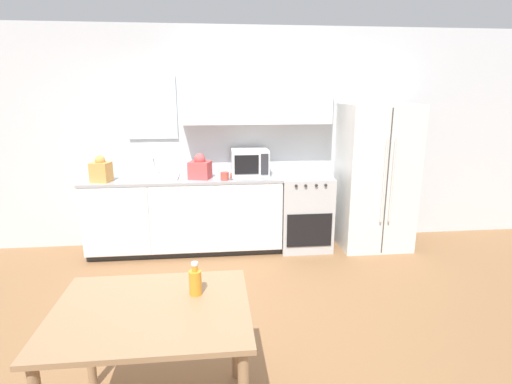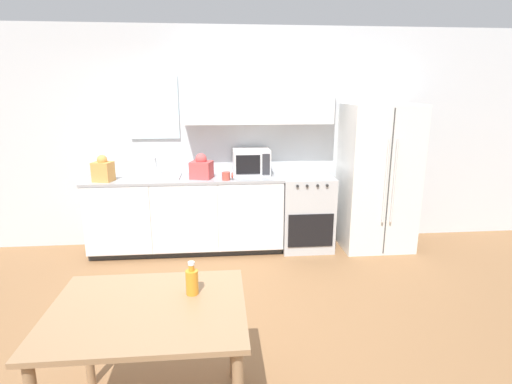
{
  "view_description": "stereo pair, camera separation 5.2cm",
  "coord_description": "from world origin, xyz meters",
  "px_view_note": "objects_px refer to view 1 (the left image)",
  "views": [
    {
      "loc": [
        0.07,
        -2.97,
        1.95
      ],
      "look_at": [
        0.45,
        0.52,
        1.05
      ],
      "focal_mm": 28.0,
      "sensor_mm": 36.0,
      "label": 1
    },
    {
      "loc": [
        0.12,
        -2.97,
        1.95
      ],
      "look_at": [
        0.45,
        0.52,
        1.05
      ],
      "focal_mm": 28.0,
      "sensor_mm": 36.0,
      "label": 2
    }
  ],
  "objects_px": {
    "oven_range": "(304,212)",
    "drink_bottle": "(195,281)",
    "coffee_mug": "(225,176)",
    "refrigerator": "(375,177)",
    "microwave": "(250,162)",
    "dining_table": "(152,326)"
  },
  "relations": [
    {
      "from": "dining_table",
      "to": "drink_bottle",
      "type": "height_order",
      "value": "drink_bottle"
    },
    {
      "from": "coffee_mug",
      "to": "drink_bottle",
      "type": "height_order",
      "value": "coffee_mug"
    },
    {
      "from": "refrigerator",
      "to": "dining_table",
      "type": "distance_m",
      "value": 3.56
    },
    {
      "from": "oven_range",
      "to": "drink_bottle",
      "type": "distance_m",
      "value": 2.87
    },
    {
      "from": "refrigerator",
      "to": "microwave",
      "type": "height_order",
      "value": "refrigerator"
    },
    {
      "from": "coffee_mug",
      "to": "drink_bottle",
      "type": "relative_size",
      "value": 0.64
    },
    {
      "from": "coffee_mug",
      "to": "dining_table",
      "type": "relative_size",
      "value": 0.12
    },
    {
      "from": "oven_range",
      "to": "dining_table",
      "type": "distance_m",
      "value": 3.08
    },
    {
      "from": "refrigerator",
      "to": "coffee_mug",
      "type": "bearing_deg",
      "value": -175.01
    },
    {
      "from": "coffee_mug",
      "to": "microwave",
      "type": "bearing_deg",
      "value": 43.87
    },
    {
      "from": "oven_range",
      "to": "microwave",
      "type": "height_order",
      "value": "microwave"
    },
    {
      "from": "microwave",
      "to": "dining_table",
      "type": "relative_size",
      "value": 0.41
    },
    {
      "from": "microwave",
      "to": "drink_bottle",
      "type": "bearing_deg",
      "value": -101.98
    },
    {
      "from": "dining_table",
      "to": "oven_range",
      "type": "bearing_deg",
      "value": 61.2
    },
    {
      "from": "microwave",
      "to": "dining_table",
      "type": "bearing_deg",
      "value": -106.1
    },
    {
      "from": "drink_bottle",
      "to": "coffee_mug",
      "type": "bearing_deg",
      "value": 83.85
    },
    {
      "from": "microwave",
      "to": "coffee_mug",
      "type": "relative_size",
      "value": 3.42
    },
    {
      "from": "oven_range",
      "to": "refrigerator",
      "type": "bearing_deg",
      "value": -2.39
    },
    {
      "from": "dining_table",
      "to": "microwave",
      "type": "bearing_deg",
      "value": 73.9
    },
    {
      "from": "oven_range",
      "to": "dining_table",
      "type": "bearing_deg",
      "value": -118.8
    },
    {
      "from": "microwave",
      "to": "drink_bottle",
      "type": "height_order",
      "value": "microwave"
    },
    {
      "from": "oven_range",
      "to": "dining_table",
      "type": "height_order",
      "value": "oven_range"
    }
  ]
}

